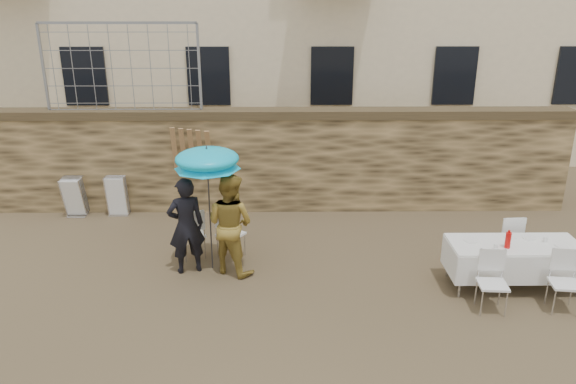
{
  "coord_description": "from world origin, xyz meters",
  "views": [
    {
      "loc": [
        0.31,
        -6.74,
        4.67
      ],
      "look_at": [
        0.4,
        2.2,
        1.4
      ],
      "focal_mm": 35.0,
      "sensor_mm": 36.0,
      "label": 1
    }
  ],
  "objects_px": {
    "soda_bottle": "(508,240)",
    "table_chair_back": "(507,239)",
    "man_suit": "(186,226)",
    "chair_stack_left": "(76,194)",
    "woman_dress": "(230,224)",
    "couple_chair_left": "(192,233)",
    "couple_chair_right": "(231,233)",
    "banquet_table": "(515,246)",
    "umbrella": "(207,163)",
    "table_chair_front_right": "(565,282)",
    "table_chair_front_left": "(493,283)",
    "chair_stack_right": "(118,194)"
  },
  "relations": [
    {
      "from": "soda_bottle",
      "to": "table_chair_back",
      "type": "relative_size",
      "value": 0.27
    },
    {
      "from": "man_suit",
      "to": "chair_stack_left",
      "type": "distance_m",
      "value": 3.88
    },
    {
      "from": "soda_bottle",
      "to": "chair_stack_left",
      "type": "bearing_deg",
      "value": 157.18
    },
    {
      "from": "woman_dress",
      "to": "couple_chair_left",
      "type": "xyz_separation_m",
      "value": [
        -0.75,
        0.55,
        -0.41
      ]
    },
    {
      "from": "man_suit",
      "to": "couple_chair_right",
      "type": "bearing_deg",
      "value": -161.11
    },
    {
      "from": "table_chair_back",
      "to": "banquet_table",
      "type": "bearing_deg",
      "value": 72.38
    },
    {
      "from": "umbrella",
      "to": "couple_chair_right",
      "type": "relative_size",
      "value": 2.15
    },
    {
      "from": "umbrella",
      "to": "table_chair_front_right",
      "type": "xyz_separation_m",
      "value": [
        5.51,
        -1.44,
        -1.47
      ]
    },
    {
      "from": "umbrella",
      "to": "table_chair_front_left",
      "type": "distance_m",
      "value": 4.86
    },
    {
      "from": "banquet_table",
      "to": "chair_stack_left",
      "type": "xyz_separation_m",
      "value": [
        -8.23,
        3.23,
        -0.27
      ]
    },
    {
      "from": "couple_chair_left",
      "to": "table_chair_back",
      "type": "xyz_separation_m",
      "value": [
        5.61,
        -0.34,
        0.0
      ]
    },
    {
      "from": "table_chair_front_left",
      "to": "chair_stack_right",
      "type": "distance_m",
      "value": 7.81
    },
    {
      "from": "couple_chair_left",
      "to": "table_chair_front_left",
      "type": "bearing_deg",
      "value": 136.81
    },
    {
      "from": "chair_stack_left",
      "to": "chair_stack_right",
      "type": "height_order",
      "value": "same"
    },
    {
      "from": "man_suit",
      "to": "soda_bottle",
      "type": "bearing_deg",
      "value": 152.69
    },
    {
      "from": "umbrella",
      "to": "man_suit",
      "type": "bearing_deg",
      "value": -165.96
    },
    {
      "from": "man_suit",
      "to": "woman_dress",
      "type": "distance_m",
      "value": 0.75
    },
    {
      "from": "banquet_table",
      "to": "chair_stack_right",
      "type": "relative_size",
      "value": 2.28
    },
    {
      "from": "chair_stack_left",
      "to": "couple_chair_right",
      "type": "bearing_deg",
      "value": -30.74
    },
    {
      "from": "couple_chair_right",
      "to": "table_chair_front_left",
      "type": "height_order",
      "value": "same"
    },
    {
      "from": "couple_chair_left",
      "to": "soda_bottle",
      "type": "bearing_deg",
      "value": 144.36
    },
    {
      "from": "umbrella",
      "to": "chair_stack_left",
      "type": "relative_size",
      "value": 2.24
    },
    {
      "from": "chair_stack_right",
      "to": "couple_chair_right",
      "type": "bearing_deg",
      "value": -38.63
    },
    {
      "from": "banquet_table",
      "to": "soda_bottle",
      "type": "distance_m",
      "value": 0.3
    },
    {
      "from": "table_chair_front_left",
      "to": "chair_stack_left",
      "type": "relative_size",
      "value": 1.04
    },
    {
      "from": "umbrella",
      "to": "table_chair_front_left",
      "type": "height_order",
      "value": "umbrella"
    },
    {
      "from": "umbrella",
      "to": "woman_dress",
      "type": "bearing_deg",
      "value": -15.95
    },
    {
      "from": "soda_bottle",
      "to": "banquet_table",
      "type": "bearing_deg",
      "value": 36.87
    },
    {
      "from": "soda_bottle",
      "to": "chair_stack_right",
      "type": "height_order",
      "value": "soda_bottle"
    },
    {
      "from": "chair_stack_right",
      "to": "umbrella",
      "type": "bearing_deg",
      "value": -47.64
    },
    {
      "from": "chair_stack_right",
      "to": "chair_stack_left",
      "type": "bearing_deg",
      "value": 180.0
    },
    {
      "from": "umbrella",
      "to": "chair_stack_right",
      "type": "relative_size",
      "value": 2.24
    },
    {
      "from": "umbrella",
      "to": "chair_stack_right",
      "type": "height_order",
      "value": "umbrella"
    },
    {
      "from": "banquet_table",
      "to": "table_chair_front_left",
      "type": "distance_m",
      "value": 0.99
    },
    {
      "from": "table_chair_back",
      "to": "chair_stack_left",
      "type": "relative_size",
      "value": 1.04
    },
    {
      "from": "couple_chair_right",
      "to": "soda_bottle",
      "type": "distance_m",
      "value": 4.71
    },
    {
      "from": "chair_stack_left",
      "to": "table_chair_back",
      "type": "bearing_deg",
      "value": -16.07
    },
    {
      "from": "table_chair_front_left",
      "to": "umbrella",
      "type": "bearing_deg",
      "value": 166.2
    },
    {
      "from": "table_chair_front_left",
      "to": "table_chair_front_right",
      "type": "bearing_deg",
      "value": 4.24
    },
    {
      "from": "man_suit",
      "to": "umbrella",
      "type": "bearing_deg",
      "value": 174.77
    },
    {
      "from": "umbrella",
      "to": "couple_chair_right",
      "type": "height_order",
      "value": "umbrella"
    },
    {
      "from": "chair_stack_left",
      "to": "chair_stack_right",
      "type": "relative_size",
      "value": 1.0
    },
    {
      "from": "table_chair_front_left",
      "to": "woman_dress",
      "type": "bearing_deg",
      "value": 166.02
    },
    {
      "from": "woman_dress",
      "to": "chair_stack_left",
      "type": "relative_size",
      "value": 1.94
    },
    {
      "from": "couple_chair_left",
      "to": "table_chair_front_left",
      "type": "xyz_separation_m",
      "value": [
        4.81,
        -1.89,
        0.0
      ]
    },
    {
      "from": "chair_stack_left",
      "to": "woman_dress",
      "type": "bearing_deg",
      "value": -36.52
    },
    {
      "from": "couple_chair_right",
      "to": "chair_stack_right",
      "type": "xyz_separation_m",
      "value": [
        -2.62,
        2.09,
        -0.02
      ]
    },
    {
      "from": "woman_dress",
      "to": "table_chair_front_right",
      "type": "relative_size",
      "value": 1.86
    },
    {
      "from": "woman_dress",
      "to": "umbrella",
      "type": "height_order",
      "value": "umbrella"
    },
    {
      "from": "woman_dress",
      "to": "chair_stack_left",
      "type": "distance_m",
      "value": 4.46
    }
  ]
}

